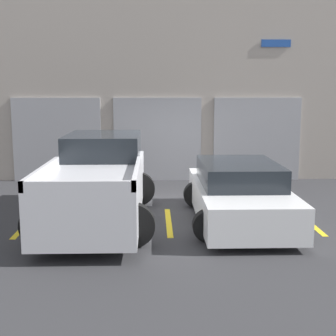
{
  "coord_description": "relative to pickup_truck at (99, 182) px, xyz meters",
  "views": [
    {
      "loc": [
        -0.3,
        -11.56,
        2.81
      ],
      "look_at": [
        0.0,
        -1.33,
        1.1
      ],
      "focal_mm": 50.0,
      "sensor_mm": 36.0,
      "label": 1
    }
  ],
  "objects": [
    {
      "name": "sedan_white",
      "position": [
        3.02,
        -0.21,
        -0.24
      ],
      "size": [
        2.21,
        4.24,
        1.28
      ],
      "color": "white",
      "rests_on": "ground"
    },
    {
      "name": "shophouse_building",
      "position": [
        1.5,
        4.88,
        2.01
      ],
      "size": [
        12.42,
        0.68,
        5.85
      ],
      "color": "#9E9389",
      "rests_on": "ground"
    },
    {
      "name": "ground_plane",
      "position": [
        1.51,
        1.6,
        -0.85
      ],
      "size": [
        28.0,
        28.0,
        0.0
      ],
      "primitive_type": "plane",
      "color": "#2D2D30"
    },
    {
      "name": "parking_stripe_far_left",
      "position": [
        -1.51,
        -0.24,
        -0.85
      ],
      "size": [
        0.12,
        2.2,
        0.01
      ],
      "primitive_type": "cube",
      "color": "gold",
      "rests_on": "ground"
    },
    {
      "name": "pickup_truck",
      "position": [
        0.0,
        0.0,
        0.0
      ],
      "size": [
        2.43,
        5.08,
        1.78
      ],
      "color": "silver",
      "rests_on": "ground"
    },
    {
      "name": "parking_stripe_left",
      "position": [
        1.51,
        -0.24,
        -0.85
      ],
      "size": [
        0.12,
        2.2,
        0.01
      ],
      "primitive_type": "cube",
      "color": "gold",
      "rests_on": "ground"
    },
    {
      "name": "parking_stripe_centre",
      "position": [
        4.52,
        -0.24,
        -0.85
      ],
      "size": [
        0.12,
        2.2,
        0.01
      ],
      "primitive_type": "cube",
      "color": "gold",
      "rests_on": "ground"
    }
  ]
}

